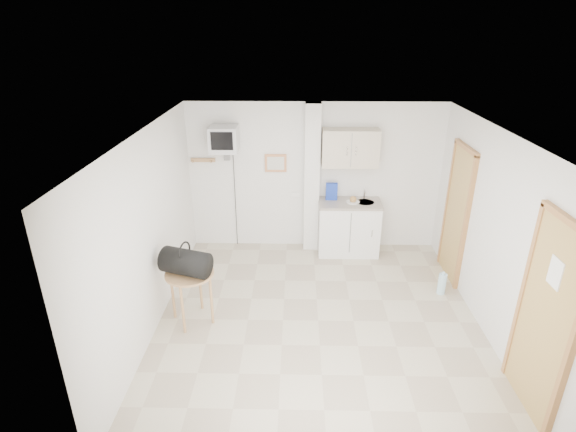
{
  "coord_description": "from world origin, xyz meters",
  "views": [
    {
      "loc": [
        -0.3,
        -4.92,
        3.62
      ],
      "look_at": [
        -0.41,
        0.6,
        1.25
      ],
      "focal_mm": 28.0,
      "sensor_mm": 36.0,
      "label": 1
    }
  ],
  "objects_px": {
    "duffel_bag": "(186,262)",
    "water_bottle": "(442,284)",
    "round_table": "(190,279)",
    "crt_television": "(224,140)"
  },
  "relations": [
    {
      "from": "crt_television",
      "to": "water_bottle",
      "type": "relative_size",
      "value": 6.08
    },
    {
      "from": "crt_television",
      "to": "round_table",
      "type": "bearing_deg",
      "value": -95.62
    },
    {
      "from": "round_table",
      "to": "water_bottle",
      "type": "bearing_deg",
      "value": 11.64
    },
    {
      "from": "round_table",
      "to": "crt_television",
      "type": "bearing_deg",
      "value": 84.38
    },
    {
      "from": "duffel_bag",
      "to": "water_bottle",
      "type": "height_order",
      "value": "duffel_bag"
    },
    {
      "from": "crt_television",
      "to": "water_bottle",
      "type": "distance_m",
      "value": 3.95
    },
    {
      "from": "round_table",
      "to": "water_bottle",
      "type": "xyz_separation_m",
      "value": [
        3.47,
        0.71,
        -0.46
      ]
    },
    {
      "from": "crt_television",
      "to": "round_table",
      "type": "distance_m",
      "value": 2.43
    },
    {
      "from": "round_table",
      "to": "duffel_bag",
      "type": "relative_size",
      "value": 1.07
    },
    {
      "from": "duffel_bag",
      "to": "water_bottle",
      "type": "relative_size",
      "value": 1.92
    }
  ]
}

